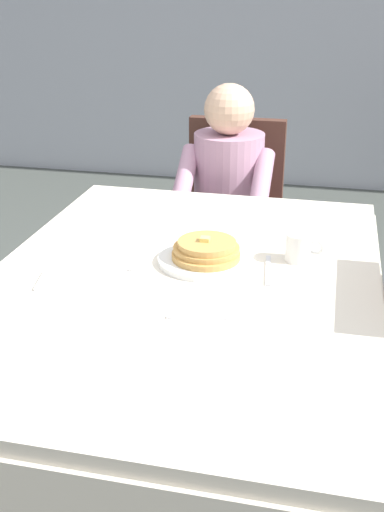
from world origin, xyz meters
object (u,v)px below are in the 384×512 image
Objects in this scene: dining_table_main at (182,304)px; spoon_near_edge at (197,318)px; chair_diner at (232,209)px; cup_coffee at (299,247)px; plate_breakfast at (205,260)px; knife_right_of_plate at (268,270)px; breakfast_stack at (206,250)px; fork_left_of_plate at (142,258)px; diner_person at (227,191)px.

spoon_near_edge is at bearing -67.80° from dining_table_main.
cup_coffee is (0.36, -0.99, 0.25)m from chair_diner.
plate_breakfast is (0.09, -1.06, 0.22)m from chair_diner.
chair_diner reaches higher than knife_right_of_plate.
spoon_near_edge is (0.14, -1.40, 0.21)m from chair_diner.
dining_table_main is at bearing 92.27° from chair_diner.
breakfast_stack is (0.00, -0.00, 0.03)m from plate_breakfast.
chair_diner is 1.42m from spoon_near_edge.
fork_left_of_plate and knife_right_of_plate have the same top height.
breakfast_stack is 0.34m from spoon_near_edge.
knife_right_of_plate is at bearing 20.35° from dining_table_main.
fork_left_of_plate is 0.90× the size of knife_right_of_plate.
diner_person is at bearing 92.62° from dining_table_main.
diner_person is at bearing 90.00° from chair_diner.
dining_table_main is 1.01m from diner_person.
diner_person is 0.91m from cup_coffee.
cup_coffee reaches higher than spoon_near_edge.
fork_left_of_plate is at bearing 84.19° from knife_right_of_plate.
breakfast_stack is 0.19m from knife_right_of_plate.
breakfast_stack reaches higher than fork_left_of_plate.
chair_diner is at bearing 8.72° from knife_right_of_plate.
cup_coffee reaches higher than plate_breakfast.
cup_coffee is (0.26, 0.08, 0.00)m from breakfast_stack.
diner_person is (-0.05, 1.01, 0.02)m from dining_table_main.
diner_person reaches higher than fork_left_of_plate.
spoon_near_edge is at bearing -137.66° from fork_left_of_plate.
diner_person is 7.47× the size of spoon_near_edge.
dining_table_main is at bearing -114.66° from breakfast_stack.
spoon_near_edge is (0.14, -1.24, 0.07)m from diner_person.
chair_diner is 1.11m from fork_left_of_plate.
diner_person is 9.91× the size of cup_coffee.
breakfast_stack is at bearing 65.34° from dining_table_main.
knife_right_of_plate is at bearing 56.04° from spoon_near_edge.
diner_person reaches higher than cup_coffee.
breakfast_stack reaches higher than dining_table_main.
dining_table_main is at bearing 92.62° from diner_person.
chair_diner is 5.17× the size of fork_left_of_plate.
spoon_near_edge is (0.09, -0.23, 0.09)m from dining_table_main.
fork_left_of_plate is 0.38m from knife_right_of_plate.
dining_table_main is 1.36× the size of diner_person.
chair_diner reaches higher than dining_table_main.
diner_person reaches higher than spoon_near_edge.
cup_coffee is at bearing -45.75° from knife_right_of_plate.
spoon_near_edge is at bearing 96.43° from diner_person.
fork_left_of_plate is 1.20× the size of spoon_near_edge.
cup_coffee is 0.13m from knife_right_of_plate.
cup_coffee is (0.27, 0.07, 0.03)m from plate_breakfast.
cup_coffee reaches higher than knife_right_of_plate.
chair_diner is 8.23× the size of cup_coffee.
dining_table_main is at bearing -112.54° from plate_breakfast.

